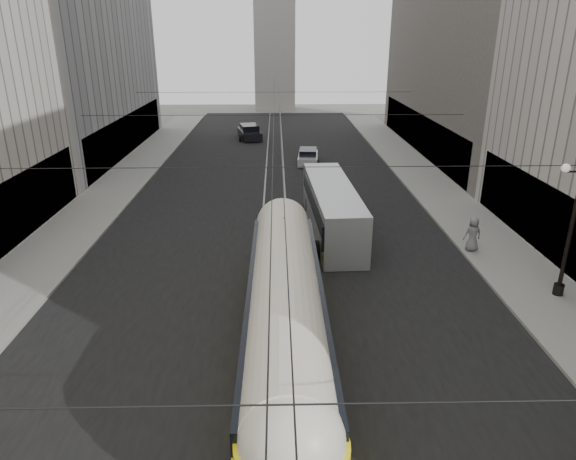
{
  "coord_description": "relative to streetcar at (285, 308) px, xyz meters",
  "views": [
    {
      "loc": [
        0.17,
        -1.96,
        10.98
      ],
      "look_at": [
        0.58,
        16.22,
        4.0
      ],
      "focal_mm": 32.0,
      "sensor_mm": 36.0,
      "label": 1
    }
  ],
  "objects": [
    {
      "name": "road",
      "position": [
        -0.44,
        18.34,
        -1.8
      ],
      "size": [
        20.0,
        85.0,
        0.02
      ],
      "primitive_type": "cube",
      "color": "black",
      "rests_on": "ground"
    },
    {
      "name": "sidewalk_left",
      "position": [
        -12.44,
        21.84,
        -1.73
      ],
      "size": [
        4.0,
        72.0,
        0.15
      ],
      "primitive_type": "cube",
      "color": "gray",
      "rests_on": "ground"
    },
    {
      "name": "sidewalk_right",
      "position": [
        11.56,
        21.84,
        -1.73
      ],
      "size": [
        4.0,
        72.0,
        0.15
      ],
      "primitive_type": "cube",
      "color": "gray",
      "rests_on": "ground"
    },
    {
      "name": "rail_left",
      "position": [
        -1.19,
        18.34,
        -1.8
      ],
      "size": [
        0.12,
        85.0,
        0.04
      ],
      "primitive_type": "cube",
      "color": "gray",
      "rests_on": "ground"
    },
    {
      "name": "rail_right",
      "position": [
        0.31,
        18.34,
        -1.8
      ],
      "size": [
        0.12,
        85.0,
        0.04
      ],
      "primitive_type": "cube",
      "color": "gray",
      "rests_on": "ground"
    },
    {
      "name": "distant_tower",
      "position": [
        -0.44,
        65.84,
        13.17
      ],
      "size": [
        6.0,
        6.0,
        31.36
      ],
      "color": "#B2AFA8",
      "rests_on": "ground"
    },
    {
      "name": "lamppost_right_mid",
      "position": [
        12.16,
        3.84,
        1.94
      ],
      "size": [
        1.86,
        0.44,
        6.37
      ],
      "color": "black",
      "rests_on": "sidewalk_right"
    },
    {
      "name": "catenary",
      "position": [
        -0.32,
        17.33,
        4.08
      ],
      "size": [
        25.0,
        72.0,
        0.23
      ],
      "color": "black",
      "rests_on": "ground"
    },
    {
      "name": "streetcar",
      "position": [
        0.0,
        0.0,
        0.0
      ],
      "size": [
        2.73,
        16.81,
        3.69
      ],
      "color": "yellow",
      "rests_on": "ground"
    },
    {
      "name": "city_bus",
      "position": [
        2.92,
        12.13,
        -0.26
      ],
      "size": [
        2.75,
        11.17,
        2.82
      ],
      "color": "#B1B5B6",
      "rests_on": "ground"
    },
    {
      "name": "sedan_white_far",
      "position": [
        2.55,
        29.27,
        -1.21
      ],
      "size": [
        2.06,
        4.29,
        1.31
      ],
      "color": "silver",
      "rests_on": "ground"
    },
    {
      "name": "sedan_dark_far",
      "position": [
        -3.27,
        41.03,
        -1.09
      ],
      "size": [
        3.03,
        5.29,
        1.57
      ],
      "color": "black",
      "rests_on": "ground"
    },
    {
      "name": "pedestrian_sidewalk_right",
      "position": [
        10.06,
        8.84,
        -0.72
      ],
      "size": [
        0.96,
        0.64,
        1.86
      ],
      "primitive_type": "imported",
      "rotation": [
        0.0,
        0.0,
        3.24
      ],
      "color": "slate",
      "rests_on": "sidewalk_right"
    }
  ]
}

